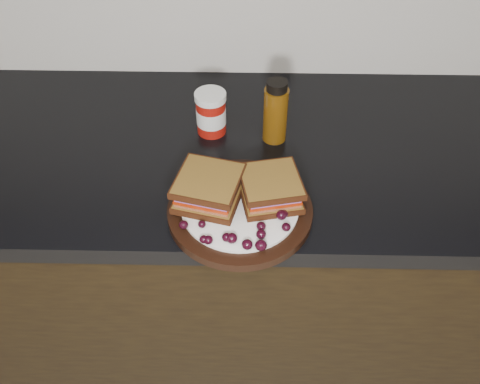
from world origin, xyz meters
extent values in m
cube|color=black|center=(0.00, 1.70, 0.43)|extent=(3.96, 0.58, 0.86)
cube|color=black|center=(0.00, 1.70, 0.88)|extent=(3.98, 0.60, 0.04)
cylinder|color=black|center=(0.28, 1.50, 0.91)|extent=(0.28, 0.28, 0.02)
ellipsoid|color=black|center=(0.18, 1.44, 0.93)|extent=(0.02, 0.02, 0.02)
ellipsoid|color=black|center=(0.21, 1.44, 0.93)|extent=(0.02, 0.02, 0.01)
ellipsoid|color=black|center=(0.22, 1.40, 0.93)|extent=(0.02, 0.02, 0.01)
ellipsoid|color=black|center=(0.23, 1.40, 0.93)|extent=(0.02, 0.02, 0.02)
ellipsoid|color=black|center=(0.27, 1.41, 0.93)|extent=(0.02, 0.02, 0.02)
ellipsoid|color=black|center=(0.26, 1.41, 0.93)|extent=(0.02, 0.02, 0.02)
ellipsoid|color=black|center=(0.30, 1.39, 0.93)|extent=(0.02, 0.02, 0.02)
ellipsoid|color=black|center=(0.32, 1.39, 0.93)|extent=(0.02, 0.02, 0.02)
ellipsoid|color=black|center=(0.32, 1.42, 0.93)|extent=(0.02, 0.02, 0.02)
ellipsoid|color=black|center=(0.32, 1.44, 0.93)|extent=(0.02, 0.02, 0.02)
ellipsoid|color=black|center=(0.37, 1.44, 0.93)|extent=(0.02, 0.02, 0.02)
ellipsoid|color=black|center=(0.36, 1.46, 0.93)|extent=(0.02, 0.02, 0.02)
ellipsoid|color=black|center=(0.36, 1.47, 0.93)|extent=(0.02, 0.02, 0.02)
ellipsoid|color=black|center=(0.39, 1.52, 0.93)|extent=(0.02, 0.02, 0.02)
ellipsoid|color=black|center=(0.35, 1.52, 0.93)|extent=(0.01, 0.01, 0.01)
ellipsoid|color=black|center=(0.33, 1.53, 0.93)|extent=(0.02, 0.02, 0.02)
ellipsoid|color=black|center=(0.25, 1.56, 0.93)|extent=(0.02, 0.02, 0.02)
ellipsoid|color=black|center=(0.24, 1.55, 0.93)|extent=(0.02, 0.02, 0.02)
ellipsoid|color=black|center=(0.21, 1.53, 0.93)|extent=(0.02, 0.02, 0.02)
ellipsoid|color=black|center=(0.21, 1.51, 0.93)|extent=(0.02, 0.02, 0.02)
ellipsoid|color=black|center=(0.23, 1.49, 0.93)|extent=(0.02, 0.02, 0.02)
ellipsoid|color=black|center=(0.21, 1.47, 0.93)|extent=(0.02, 0.02, 0.02)
ellipsoid|color=black|center=(0.24, 1.52, 0.93)|extent=(0.02, 0.02, 0.02)
ellipsoid|color=black|center=(0.21, 1.53, 0.93)|extent=(0.02, 0.02, 0.02)
ellipsoid|color=black|center=(0.22, 1.50, 0.93)|extent=(0.02, 0.02, 0.02)
cylinder|color=maroon|center=(0.21, 1.75, 0.95)|extent=(0.07, 0.07, 0.10)
cylinder|color=#4F2E07|center=(0.36, 1.73, 0.97)|extent=(0.07, 0.07, 0.15)
camera|label=1|loc=(0.30, 0.79, 1.66)|focal=40.00mm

